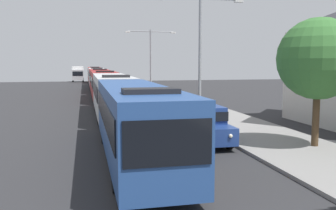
{
  "coord_description": "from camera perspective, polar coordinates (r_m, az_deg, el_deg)",
  "views": [
    {
      "loc": [
        -3.3,
        -1.56,
        4.0
      ],
      "look_at": [
        1.03,
        17.6,
        1.75
      ],
      "focal_mm": 39.56,
      "sensor_mm": 36.0,
      "label": 1
    }
  ],
  "objects": [
    {
      "name": "bus_fourth_in_line",
      "position": [
        52.34,
        -10.56,
        3.91
      ],
      "size": [
        2.58,
        10.55,
        3.21
      ],
      "color": "maroon",
      "rests_on": "ground_plane"
    },
    {
      "name": "white_suv",
      "position": [
        18.47,
        5.42,
        -2.73
      ],
      "size": [
        1.86,
        4.64,
        1.9
      ],
      "color": "navy",
      "rests_on": "ground_plane"
    },
    {
      "name": "streetlamp_far",
      "position": [
        42.26,
        -2.68,
        7.64
      ],
      "size": [
        5.76,
        0.28,
        7.53
      ],
      "color": "gray",
      "rests_on": "sidewalk"
    },
    {
      "name": "bus_second_in_line",
      "position": [
        28.02,
        -8.6,
        1.75
      ],
      "size": [
        2.58,
        12.27,
        3.21
      ],
      "color": "silver",
      "rests_on": "ground_plane"
    },
    {
      "name": "bus_tail_end",
      "position": [
        76.37,
        -11.27,
        4.69
      ],
      "size": [
        2.58,
        10.58,
        3.21
      ],
      "color": "maroon",
      "rests_on": "ground_plane"
    },
    {
      "name": "bus_lead",
      "position": [
        15.29,
        -5.07,
        -2.17
      ],
      "size": [
        2.58,
        12.32,
        3.21
      ],
      "color": "#284C8C",
      "rests_on": "ground_plane"
    },
    {
      "name": "roadside_tree",
      "position": [
        18.24,
        22.17,
        6.59
      ],
      "size": [
        3.73,
        3.73,
        5.9
      ],
      "color": "#4C3823",
      "rests_on": "sidewalk"
    },
    {
      "name": "bus_middle",
      "position": [
        40.58,
        -9.91,
        3.19
      ],
      "size": [
        2.58,
        11.12,
        3.21
      ],
      "color": "maroon",
      "rests_on": "ground_plane"
    },
    {
      "name": "box_truck_oncoming",
      "position": [
        81.94,
        -13.69,
        4.76
      ],
      "size": [
        2.35,
        7.08,
        3.15
      ],
      "color": "#B7B7BC",
      "rests_on": "ground_plane"
    },
    {
      "name": "bus_rear",
      "position": [
        63.8,
        -10.97,
        4.36
      ],
      "size": [
        2.58,
        11.48,
        3.21
      ],
      "color": "silver",
      "rests_on": "ground_plane"
    },
    {
      "name": "streetlamp_mid",
      "position": [
        24.44,
        4.96,
        9.19
      ],
      "size": [
        5.81,
        0.28,
        8.14
      ],
      "color": "gray",
      "rests_on": "sidewalk"
    }
  ]
}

